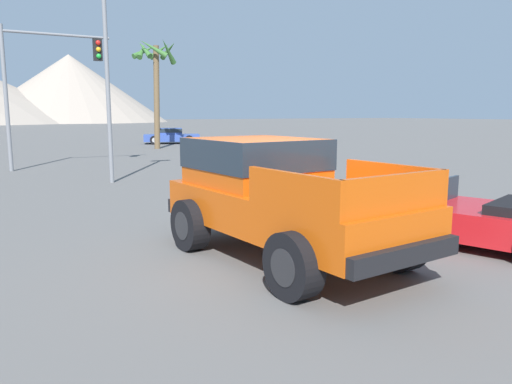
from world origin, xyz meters
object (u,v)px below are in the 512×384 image
orange_pickup_truck (275,191)px  palm_tree_tall (156,67)px  traffic_light_main (48,71)px  street_lamp_post (106,47)px  red_convertible_car (468,219)px  parked_car_blue (171,136)px

orange_pickup_truck → palm_tree_tall: (6.48, 24.50, 4.11)m
traffic_light_main → street_lamp_post: size_ratio=0.78×
orange_pickup_truck → palm_tree_tall: palm_tree_tall is taller
traffic_light_main → street_lamp_post: street_lamp_post is taller
street_lamp_post → palm_tree_tall: street_lamp_post is taller
orange_pickup_truck → palm_tree_tall: 25.67m
red_convertible_car → parked_car_blue: bearing=61.3°
traffic_light_main → street_lamp_post: 5.46m
red_convertible_car → street_lamp_post: 12.25m
street_lamp_post → orange_pickup_truck: bearing=-89.2°
red_convertible_car → street_lamp_post: street_lamp_post is taller
parked_car_blue → street_lamp_post: size_ratio=0.61×
traffic_light_main → palm_tree_tall: palm_tree_tall is taller
orange_pickup_truck → traffic_light_main: traffic_light_main is taller
red_convertible_car → parked_car_blue: 30.73m
parked_car_blue → palm_tree_tall: bearing=-10.5°
orange_pickup_truck → parked_car_blue: (9.12, 29.15, -0.47)m
parked_car_blue → palm_tree_tall: 7.04m
orange_pickup_truck → red_convertible_car: (3.43, -1.05, -0.63)m
traffic_light_main → orange_pickup_truck: bearing=-85.5°
red_convertible_car → parked_car_blue: size_ratio=1.08×
orange_pickup_truck → parked_car_blue: size_ratio=1.10×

